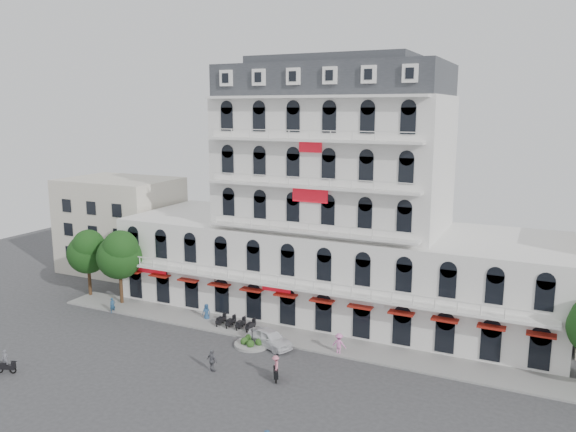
% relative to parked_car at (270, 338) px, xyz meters
% --- Properties ---
extents(ground, '(120.00, 120.00, 0.00)m').
position_rel_parked_car_xyz_m(ground, '(1.48, -6.56, -0.79)').
color(ground, '#38383A').
rests_on(ground, ground).
extents(sidewalk, '(53.00, 4.00, 0.16)m').
position_rel_parked_car_xyz_m(sidewalk, '(1.48, 2.44, -0.71)').
color(sidewalk, gray).
rests_on(sidewalk, ground).
extents(main_building, '(45.00, 15.00, 25.80)m').
position_rel_parked_car_xyz_m(main_building, '(1.48, 11.43, 9.17)').
color(main_building, silver).
rests_on(main_building, ground).
extents(flank_building_west, '(14.00, 10.00, 12.00)m').
position_rel_parked_car_xyz_m(flank_building_west, '(-28.52, 13.44, 5.21)').
color(flank_building_west, beige).
rests_on(flank_building_west, ground).
extents(traffic_island, '(3.20, 3.20, 1.60)m').
position_rel_parked_car_xyz_m(traffic_island, '(-1.52, -0.56, -0.53)').
color(traffic_island, gray).
rests_on(traffic_island, ground).
extents(parked_scooter_row, '(4.40, 1.80, 1.10)m').
position_rel_parked_car_xyz_m(parked_scooter_row, '(-4.87, 2.24, -0.79)').
color(parked_scooter_row, black).
rests_on(parked_scooter_row, ground).
extents(tree_west_outer, '(4.50, 4.48, 7.76)m').
position_rel_parked_car_xyz_m(tree_west_outer, '(-24.47, 3.42, 4.56)').
color(tree_west_outer, '#382314').
rests_on(tree_west_outer, ground).
extents(tree_west_inner, '(4.76, 4.76, 8.25)m').
position_rel_parked_car_xyz_m(tree_west_inner, '(-19.47, 2.92, 4.90)').
color(tree_west_inner, '#382314').
rests_on(tree_west_inner, ground).
extents(parked_car, '(4.98, 3.43, 1.57)m').
position_rel_parked_car_xyz_m(parked_car, '(0.00, 0.00, 0.00)').
color(parked_car, white).
rests_on(parked_car, ground).
extents(rider_west, '(1.64, 0.85, 1.99)m').
position_rel_parked_car_xyz_m(rider_west, '(-16.72, -13.62, 0.07)').
color(rider_west, black).
rests_on(rider_west, ground).
extents(rider_center, '(1.02, 1.55, 2.02)m').
position_rel_parked_car_xyz_m(rider_center, '(3.26, -5.41, 0.26)').
color(rider_center, black).
rests_on(rider_center, ground).
extents(pedestrian_left, '(0.89, 0.67, 1.66)m').
position_rel_parked_car_xyz_m(pedestrian_left, '(-8.65, 2.94, 0.04)').
color(pedestrian_left, navy).
rests_on(pedestrian_left, ground).
extents(pedestrian_mid, '(1.14, 0.68, 1.82)m').
position_rel_parked_car_xyz_m(pedestrian_mid, '(-2.00, -6.31, 0.12)').
color(pedestrian_mid, '#5C5D64').
rests_on(pedestrian_mid, ground).
extents(pedestrian_right, '(1.24, 0.72, 1.90)m').
position_rel_parked_car_xyz_m(pedestrian_right, '(6.12, 1.03, 0.17)').
color(pedestrian_right, pink).
rests_on(pedestrian_right, ground).
extents(pedestrian_far, '(0.60, 0.70, 1.62)m').
position_rel_parked_car_xyz_m(pedestrian_far, '(-18.52, 0.44, 0.02)').
color(pedestrian_far, navy).
rests_on(pedestrian_far, ground).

